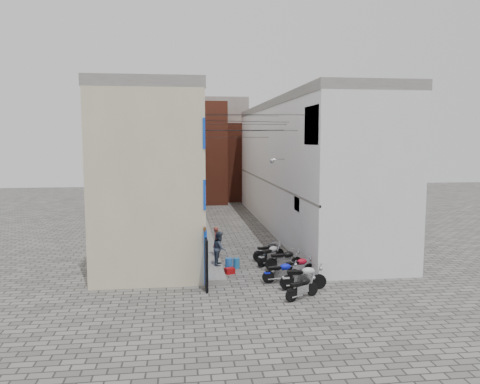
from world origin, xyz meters
name	(u,v)px	position (x,y,z in m)	size (l,w,h in m)	color
ground	(263,284)	(0.00, 0.00, 0.00)	(90.00, 90.00, 0.00)	#54524F
plinth	(202,228)	(-2.05, 13.00, 0.12)	(0.90, 26.00, 0.25)	slate
building_left	(159,166)	(-4.98, 12.95, 4.50)	(5.10, 27.00, 9.00)	#BEB590
building_right	(300,165)	(5.00, 13.00, 4.51)	(5.94, 26.00, 9.00)	silver
building_far_brick_left	(195,153)	(-2.00, 28.00, 5.00)	(6.00, 6.00, 10.00)	brown
building_far_brick_right	(242,162)	(3.00, 30.00, 4.00)	(5.00, 6.00, 8.00)	brown
building_far_concrete	(211,147)	(0.00, 34.00, 5.50)	(8.00, 5.00, 11.00)	slate
far_shopfront	(218,193)	(0.00, 25.20, 1.20)	(2.00, 0.30, 2.40)	black
overhead_wires	(241,126)	(0.00, 7.64, 7.12)	(5.80, 13.02, 1.32)	black
motorcycle_a	(302,287)	(1.21, -2.11, 0.50)	(0.54, 1.72, 1.00)	black
motorcycle_b	(303,276)	(1.56, -0.98, 0.58)	(0.64, 2.02, 1.17)	#BCBCC1
motorcycle_c	(281,271)	(0.85, 0.12, 0.51)	(0.56, 1.77, 1.02)	#0D16CD
motorcycle_d	(298,266)	(1.83, 0.88, 0.51)	(0.56, 1.76, 1.02)	#AB0C23
motorcycle_e	(284,259)	(1.42, 2.08, 0.56)	(0.61, 1.92, 1.11)	black
motorcycle_f	(271,254)	(0.95, 3.13, 0.56)	(0.61, 1.94, 1.12)	#98999D
motorcycle_g	(269,250)	(1.01, 3.99, 0.52)	(0.57, 1.80, 1.04)	black
person_a	(217,241)	(-1.70, 4.37, 1.02)	(0.56, 0.37, 1.54)	brown
person_b	(220,248)	(-1.70, 2.53, 1.07)	(0.80, 0.62, 1.64)	#323C4C
water_jug_near	(229,264)	(-1.26, 2.46, 0.29)	(0.37, 0.37, 0.57)	blue
water_jug_far	(236,263)	(-0.86, 2.67, 0.25)	(0.32, 0.32, 0.50)	#216AA8
red_crate	(230,271)	(-1.30, 1.75, 0.14)	(0.44, 0.33, 0.27)	#9D0B0E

